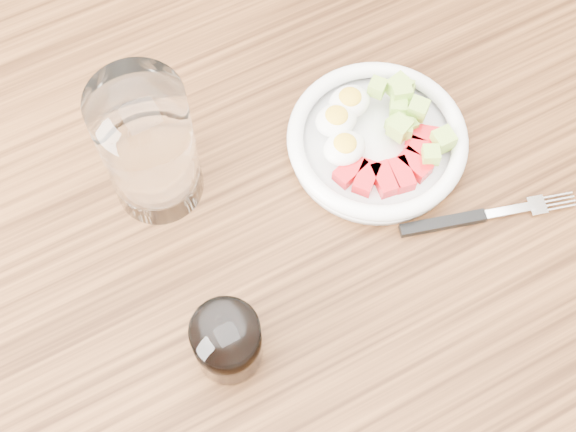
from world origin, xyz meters
The scene contains 6 objects.
ground centered at (0.00, 0.00, 0.00)m, with size 4.00×4.00×0.00m, color brown.
dining_table centered at (0.00, 0.00, 0.67)m, with size 1.50×0.90×0.77m.
bowl centered at (0.12, 0.05, 0.79)m, with size 0.20×0.20×0.05m.
fork centered at (0.16, -0.07, 0.77)m, with size 0.19×0.07×0.01m.
water_glass centered at (-0.11, 0.12, 0.85)m, with size 0.09×0.09×0.17m, color white.
coffee_glass centered at (-0.12, -0.08, 0.81)m, with size 0.07×0.07×0.07m.
Camera 1 is at (-0.17, -0.29, 1.54)m, focal length 50.00 mm.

